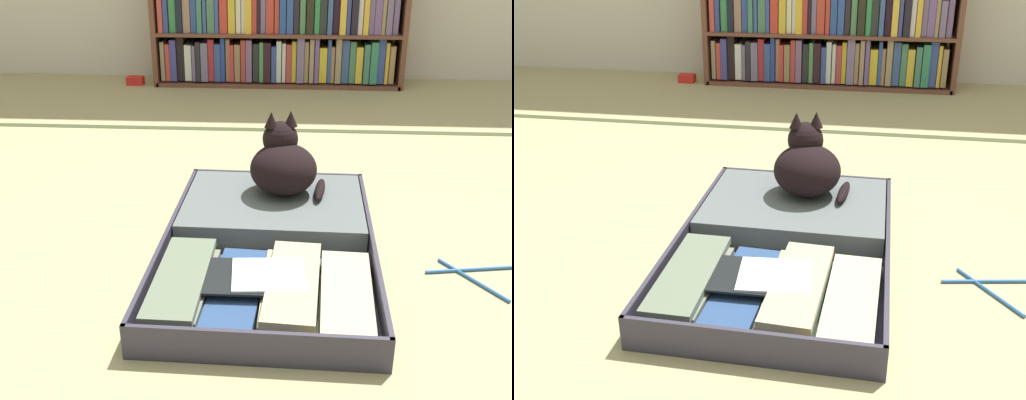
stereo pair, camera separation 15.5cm
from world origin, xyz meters
The scene contains 7 objects.
ground_plane centered at (0.00, 0.00, 0.00)m, with size 10.00×10.00×0.00m, color tan.
tatami_border centered at (0.00, 1.29, 0.00)m, with size 4.80×0.05×0.00m.
bookshelf centered at (-0.12, 2.23, 0.43)m, with size 1.50×0.30×0.90m.
open_suitcase centered at (-0.07, 0.11, 0.04)m, with size 0.62×0.96×0.09m.
black_cat centered at (-0.04, 0.36, 0.19)m, with size 0.28×0.27×0.27m.
clothes_hanger centered at (0.61, 0.00, 0.01)m, with size 0.45×0.27×0.01m.
small_red_pouch centered at (-0.99, 2.14, 0.02)m, with size 0.10×0.07×0.05m.
Camera 1 is at (-0.01, -1.50, 0.90)m, focal length 42.53 mm.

